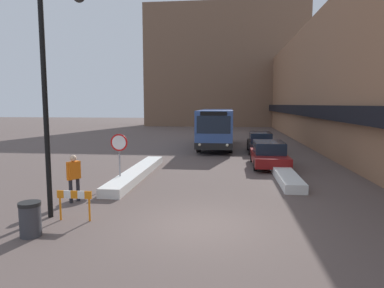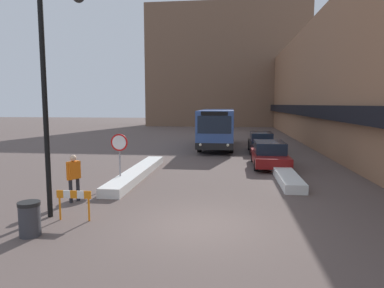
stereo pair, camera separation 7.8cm
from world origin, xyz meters
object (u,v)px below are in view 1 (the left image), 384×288
(pedestrian, at_px, (74,174))
(stop_sign, at_px, (119,148))
(parked_car_middle, at_px, (260,142))
(trash_bin, at_px, (30,219))
(parked_car_front, at_px, (269,154))
(city_bus, at_px, (216,127))
(street_lamp, at_px, (52,80))
(construction_barricade, at_px, (74,199))

(pedestrian, bearing_deg, stop_sign, 14.46)
(parked_car_middle, relative_size, trash_bin, 4.51)
(parked_car_front, xyz_separation_m, trash_bin, (-7.60, -11.49, -0.24))
(city_bus, distance_m, pedestrian, 17.30)
(trash_bin, bearing_deg, street_lamp, 91.35)
(street_lamp, bearing_deg, pedestrian, 98.59)
(city_bus, bearing_deg, stop_sign, -105.11)
(city_bus, distance_m, trash_bin, 20.44)
(pedestrian, bearing_deg, street_lamp, -141.42)
(street_lamp, bearing_deg, parked_car_front, 52.35)
(pedestrian, bearing_deg, city_bus, 14.81)
(parked_car_middle, distance_m, trash_bin, 18.87)
(parked_car_middle, xyz_separation_m, street_lamp, (-7.64, -15.68, 3.54))
(parked_car_middle, relative_size, street_lamp, 0.61)
(stop_sign, height_order, street_lamp, street_lamp)
(city_bus, bearing_deg, parked_car_middle, -38.71)
(parked_car_middle, bearing_deg, stop_sign, -122.52)
(parked_car_front, xyz_separation_m, stop_sign, (-7.11, -5.38, 0.93))
(parked_car_front, relative_size, construction_barricade, 4.26)
(city_bus, relative_size, parked_car_middle, 2.39)
(city_bus, xyz_separation_m, construction_barricade, (-3.60, -18.63, -1.03))
(city_bus, height_order, street_lamp, street_lamp)
(parked_car_front, xyz_separation_m, construction_barricade, (-6.97, -10.15, -0.05))
(parked_car_middle, relative_size, construction_barricade, 3.89)
(city_bus, height_order, trash_bin, city_bus)
(parked_car_middle, distance_m, street_lamp, 17.80)
(stop_sign, bearing_deg, street_lamp, -96.69)
(street_lamp, relative_size, trash_bin, 7.38)
(city_bus, xyz_separation_m, parked_car_front, (3.37, -8.48, -0.98))
(street_lamp, relative_size, pedestrian, 4.02)
(street_lamp, bearing_deg, stop_sign, 83.31)
(city_bus, height_order, parked_car_middle, city_bus)
(pedestrian, bearing_deg, construction_barricade, -124.54)
(parked_car_middle, height_order, stop_sign, stop_sign)
(parked_car_front, distance_m, parked_car_middle, 5.78)
(stop_sign, relative_size, street_lamp, 0.32)
(pedestrian, relative_size, construction_barricade, 1.58)
(construction_barricade, bearing_deg, stop_sign, 91.65)
(stop_sign, height_order, trash_bin, stop_sign)
(stop_sign, distance_m, pedestrian, 3.00)
(parked_car_middle, distance_m, pedestrian, 16.06)
(parked_car_front, relative_size, street_lamp, 0.67)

